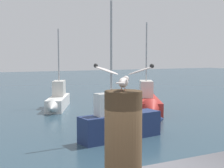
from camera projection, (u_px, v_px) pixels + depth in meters
mooring_post at (123, 139)px, 3.23m from camera, size 0.38×0.38×0.98m
seagull at (123, 78)px, 3.18m from camera, size 0.52×0.47×0.27m
boat_red at (148, 103)px, 17.23m from camera, size 3.38×5.01×5.09m
boat_white at (58, 100)px, 18.30m from camera, size 2.70×4.33×4.65m
boat_navy at (124, 122)px, 11.72m from camera, size 3.81×1.18×4.95m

